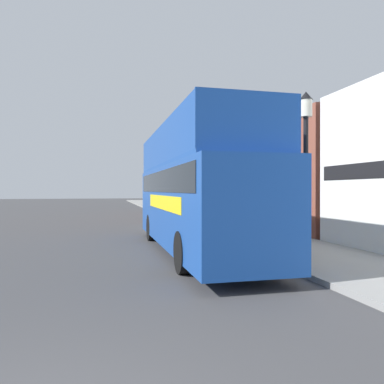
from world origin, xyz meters
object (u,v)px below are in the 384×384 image
tour_bus (193,197)px  parked_car_ahead_of_bus (168,215)px  lamp_post_second (210,161)px  lamp_post_nearest (306,146)px

tour_bus → parked_car_ahead_of_bus: (0.60, 8.49, -1.21)m
tour_bus → lamp_post_second: lamp_post_second is taller
parked_car_ahead_of_bus → lamp_post_second: bearing=-60.1°
lamp_post_nearest → lamp_post_second: (0.10, 9.44, 0.33)m
parked_car_ahead_of_bus → lamp_post_nearest: (1.54, -12.25, 2.63)m
lamp_post_nearest → lamp_post_second: 9.45m
lamp_post_second → tour_bus: bearing=-111.6°
lamp_post_second → lamp_post_nearest: bearing=-90.6°
lamp_post_second → parked_car_ahead_of_bus: bearing=120.3°
lamp_post_nearest → parked_car_ahead_of_bus: bearing=97.2°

